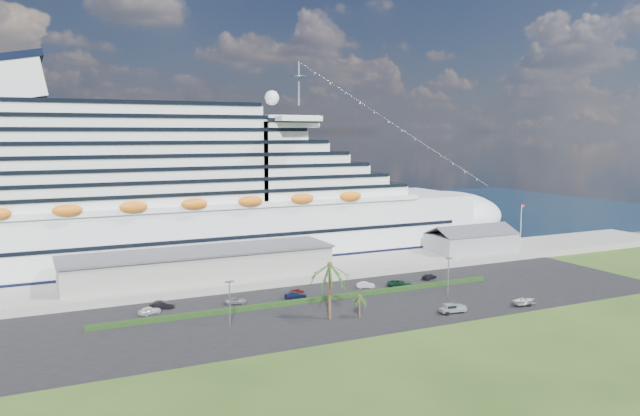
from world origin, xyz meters
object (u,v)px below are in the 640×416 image
parked_car_3 (296,295)px  boat_trailer (525,301)px  pickup_truck (452,308)px  cruise_ship (189,201)px

parked_car_3 → boat_trailer: size_ratio=0.83×
parked_car_3 → pickup_truck: (22.87, -22.96, 0.32)m
parked_car_3 → pickup_truck: pickup_truck is taller
boat_trailer → parked_car_3: bearing=147.3°
cruise_ship → parked_car_3: cruise_ship is taller
cruise_ship → boat_trailer: 87.00m
pickup_truck → parked_car_3: bearing=134.9°
pickup_truck → boat_trailer: 16.43m
cruise_ship → parked_car_3: (11.56, -43.80, -15.89)m
pickup_truck → cruise_ship: bearing=117.3°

